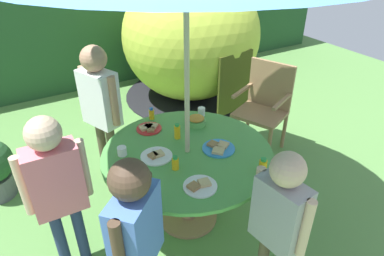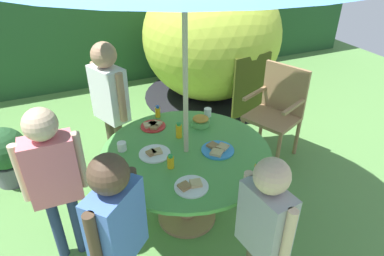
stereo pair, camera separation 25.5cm
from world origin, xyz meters
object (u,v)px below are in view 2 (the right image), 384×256
(plate_near_right, at_px, (155,153))
(juice_bottle_mid_left, at_px, (179,131))
(snack_bowl, at_px, (201,121))
(potted_plant, at_px, (6,154))
(dome_tent, at_px, (212,37))
(child_in_white_shirt, at_px, (109,94))
(cup_far, at_px, (208,112))
(juice_bottle_far_right, at_px, (171,162))
(plate_mid_right, at_px, (153,126))
(wooden_chair, at_px, (277,107))
(child_in_pink_shirt, at_px, (52,170))
(plate_center_back, at_px, (191,186))
(juice_bottle_near_left, at_px, (158,112))
(cup_near, at_px, (122,146))
(plate_far_left, at_px, (218,150))
(child_in_grey_shirt, at_px, (265,221))
(child_in_blue_shirt, at_px, (116,224))
(juice_bottle_center_front, at_px, (258,170))
(garden_table, at_px, (186,166))

(plate_near_right, xyz_separation_m, juice_bottle_mid_left, (0.25, 0.15, 0.05))
(snack_bowl, bearing_deg, potted_plant, 153.64)
(dome_tent, distance_m, child_in_white_shirt, 2.03)
(cup_far, bearing_deg, juice_bottle_far_right, -134.68)
(plate_mid_right, xyz_separation_m, juice_bottle_mid_left, (0.14, -0.24, 0.05))
(wooden_chair, xyz_separation_m, child_in_pink_shirt, (-2.19, -0.54, 0.26))
(wooden_chair, height_order, plate_center_back, wooden_chair)
(dome_tent, bearing_deg, child_in_pink_shirt, -143.62)
(juice_bottle_near_left, distance_m, juice_bottle_far_right, 0.75)
(wooden_chair, xyz_separation_m, dome_tent, (0.01, 1.55, 0.31))
(plate_mid_right, xyz_separation_m, cup_near, (-0.32, -0.23, 0.02))
(wooden_chair, height_order, plate_far_left, wooden_chair)
(child_in_white_shirt, distance_m, cup_far, 0.91)
(juice_bottle_near_left, bearing_deg, child_in_white_shirt, 138.12)
(potted_plant, distance_m, child_in_grey_shirt, 2.52)
(child_in_blue_shirt, xyz_separation_m, juice_bottle_center_front, (0.99, 0.14, -0.05))
(child_in_blue_shirt, distance_m, cup_far, 1.47)
(dome_tent, distance_m, plate_center_back, 2.87)
(plate_far_left, relative_size, cup_far, 3.37)
(dome_tent, bearing_deg, juice_bottle_near_left, -137.47)
(child_in_white_shirt, height_order, juice_bottle_center_front, child_in_white_shirt)
(potted_plant, distance_m, child_in_pink_shirt, 1.27)
(plate_far_left, bearing_deg, plate_center_back, -139.18)
(garden_table, distance_m, dome_tent, 2.48)
(wooden_chair, relative_size, child_in_blue_shirt, 0.77)
(dome_tent, relative_size, child_in_pink_shirt, 1.73)
(child_in_pink_shirt, relative_size, plate_center_back, 5.51)
(child_in_pink_shirt, relative_size, juice_bottle_mid_left, 9.61)
(dome_tent, xyz_separation_m, child_in_white_shirt, (-1.64, -1.21, -0.01))
(dome_tent, bearing_deg, potted_plant, -166.53)
(potted_plant, bearing_deg, plate_near_right, -43.18)
(child_in_white_shirt, height_order, child_in_grey_shirt, child_in_white_shirt)
(snack_bowl, relative_size, plate_center_back, 0.71)
(child_in_grey_shirt, bearing_deg, juice_bottle_near_left, -1.98)
(cup_far, bearing_deg, plate_far_left, -107.78)
(juice_bottle_far_right, bearing_deg, juice_bottle_near_left, 78.35)
(child_in_blue_shirt, height_order, juice_bottle_center_front, child_in_blue_shirt)
(juice_bottle_far_right, bearing_deg, cup_far, 45.32)
(plate_far_left, bearing_deg, dome_tent, 64.68)
(juice_bottle_mid_left, bearing_deg, wooden_chair, 16.06)
(dome_tent, bearing_deg, juice_bottle_center_front, -117.04)
(potted_plant, height_order, plate_mid_right, plate_mid_right)
(juice_bottle_near_left, height_order, juice_bottle_far_right, juice_bottle_near_left)
(wooden_chair, xyz_separation_m, juice_bottle_center_front, (-0.92, -1.03, 0.20))
(plate_mid_right, xyz_separation_m, plate_near_right, (-0.11, -0.39, -0.00))
(child_in_pink_shirt, height_order, cup_near, child_in_pink_shirt)
(juice_bottle_center_front, height_order, juice_bottle_mid_left, juice_bottle_mid_left)
(dome_tent, height_order, plate_center_back, dome_tent)
(cup_far, bearing_deg, snack_bowl, -136.53)
(snack_bowl, height_order, juice_bottle_far_right, juice_bottle_far_right)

